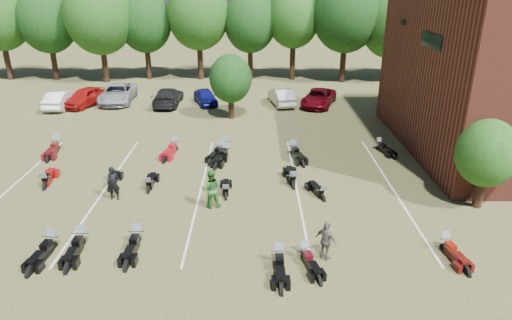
{
  "coord_description": "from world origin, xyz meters",
  "views": [
    {
      "loc": [
        -0.19,
        -18.46,
        10.42
      ],
      "look_at": [
        -0.12,
        4.0,
        1.2
      ],
      "focal_mm": 32.0,
      "sensor_mm": 36.0,
      "label": 1
    }
  ],
  "objects_px": {
    "motorcycle_3": "(138,244)",
    "motorcycle_14": "(58,150)",
    "person_black": "(113,183)",
    "person_green": "(211,189)",
    "motorcycle_7": "(46,188)",
    "person_grey": "(326,241)",
    "car_4": "(205,97)",
    "car_0": "(85,97)"
  },
  "relations": [
    {
      "from": "car_4",
      "to": "person_grey",
      "type": "relative_size",
      "value": 2.28
    },
    {
      "from": "person_black",
      "to": "motorcycle_14",
      "type": "relative_size",
      "value": 0.68
    },
    {
      "from": "motorcycle_7",
      "to": "person_grey",
      "type": "bearing_deg",
      "value": 146.43
    },
    {
      "from": "car_4",
      "to": "motorcycle_14",
      "type": "distance_m",
      "value": 13.84
    },
    {
      "from": "person_black",
      "to": "car_0",
      "type": "bearing_deg",
      "value": 109.38
    },
    {
      "from": "motorcycle_3",
      "to": "motorcycle_7",
      "type": "distance_m",
      "value": 8.1
    },
    {
      "from": "person_black",
      "to": "person_green",
      "type": "distance_m",
      "value": 4.95
    },
    {
      "from": "motorcycle_3",
      "to": "person_green",
      "type": "bearing_deg",
      "value": 50.52
    },
    {
      "from": "person_green",
      "to": "person_black",
      "type": "bearing_deg",
      "value": -16.98
    },
    {
      "from": "motorcycle_3",
      "to": "motorcycle_7",
      "type": "height_order",
      "value": "motorcycle_7"
    },
    {
      "from": "car_4",
      "to": "person_black",
      "type": "bearing_deg",
      "value": -118.29
    },
    {
      "from": "person_green",
      "to": "motorcycle_14",
      "type": "xyz_separation_m",
      "value": [
        -10.44,
        7.56,
        -0.96
      ]
    },
    {
      "from": "motorcycle_3",
      "to": "motorcycle_7",
      "type": "bearing_deg",
      "value": 139.57
    },
    {
      "from": "car_4",
      "to": "motorcycle_7",
      "type": "distance_m",
      "value": 17.87
    },
    {
      "from": "person_black",
      "to": "motorcycle_3",
      "type": "height_order",
      "value": "person_black"
    },
    {
      "from": "person_black",
      "to": "person_green",
      "type": "relative_size",
      "value": 0.89
    },
    {
      "from": "person_black",
      "to": "motorcycle_14",
      "type": "bearing_deg",
      "value": 126.07
    },
    {
      "from": "car_4",
      "to": "motorcycle_7",
      "type": "bearing_deg",
      "value": -131.67
    },
    {
      "from": "person_black",
      "to": "person_grey",
      "type": "bearing_deg",
      "value": -31.62
    },
    {
      "from": "motorcycle_7",
      "to": "motorcycle_14",
      "type": "bearing_deg",
      "value": -82.57
    },
    {
      "from": "car_0",
      "to": "motorcycle_7",
      "type": "xyz_separation_m",
      "value": [
        3.32,
        -16.07,
        -0.77
      ]
    },
    {
      "from": "car_4",
      "to": "motorcycle_7",
      "type": "xyz_separation_m",
      "value": [
        -6.75,
        -16.54,
        -0.64
      ]
    },
    {
      "from": "car_4",
      "to": "motorcycle_14",
      "type": "relative_size",
      "value": 1.5
    },
    {
      "from": "motorcycle_14",
      "to": "person_grey",
      "type": "bearing_deg",
      "value": -43.28
    },
    {
      "from": "car_4",
      "to": "person_grey",
      "type": "distance_m",
      "value": 23.99
    },
    {
      "from": "motorcycle_3",
      "to": "motorcycle_14",
      "type": "xyz_separation_m",
      "value": [
        -7.65,
        10.84,
        0.0
      ]
    },
    {
      "from": "car_0",
      "to": "motorcycle_14",
      "type": "height_order",
      "value": "car_0"
    },
    {
      "from": "motorcycle_3",
      "to": "car_0",
      "type": "bearing_deg",
      "value": 114.56
    },
    {
      "from": "car_0",
      "to": "person_grey",
      "type": "height_order",
      "value": "person_grey"
    },
    {
      "from": "person_black",
      "to": "car_4",
      "type": "bearing_deg",
      "value": 77.66
    },
    {
      "from": "car_0",
      "to": "car_4",
      "type": "relative_size",
      "value": 1.2
    },
    {
      "from": "car_4",
      "to": "person_grey",
      "type": "height_order",
      "value": "person_grey"
    },
    {
      "from": "motorcycle_14",
      "to": "car_4",
      "type": "bearing_deg",
      "value": 47.68
    },
    {
      "from": "motorcycle_7",
      "to": "car_0",
      "type": "bearing_deg",
      "value": -86.83
    },
    {
      "from": "car_4",
      "to": "motorcycle_14",
      "type": "xyz_separation_m",
      "value": [
        -8.31,
        -11.05,
        -0.64
      ]
    },
    {
      "from": "car_4",
      "to": "motorcycle_3",
      "type": "height_order",
      "value": "car_4"
    },
    {
      "from": "car_0",
      "to": "person_green",
      "type": "xyz_separation_m",
      "value": [
        12.19,
        -18.13,
        0.19
      ]
    },
    {
      "from": "person_grey",
      "to": "motorcycle_3",
      "type": "relative_size",
      "value": 0.72
    },
    {
      "from": "person_grey",
      "to": "car_0",
      "type": "bearing_deg",
      "value": -7.87
    },
    {
      "from": "car_4",
      "to": "person_black",
      "type": "height_order",
      "value": "person_black"
    },
    {
      "from": "person_grey",
      "to": "motorcycle_7",
      "type": "height_order",
      "value": "person_grey"
    },
    {
      "from": "motorcycle_3",
      "to": "motorcycle_14",
      "type": "bearing_deg",
      "value": 126.08
    }
  ]
}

